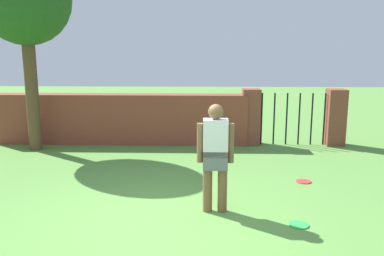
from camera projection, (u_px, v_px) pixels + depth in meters
The scene contains 7 objects.
ground_plane at pixel (160, 226), 5.59m from camera, with size 40.00×40.00×0.00m, color #568C3D.
brick_wall at pixel (121, 119), 10.29m from camera, with size 6.33×0.50×1.26m, color brown.
tree at pixel (25, 1), 9.13m from camera, with size 2.06×2.06×4.51m.
person at pixel (215, 153), 5.93m from camera, with size 0.54×0.22×1.62m.
fence_gate at pixel (293, 117), 10.15m from camera, with size 2.54×0.44×1.40m.
frisbee_red at pixel (304, 181), 7.42m from camera, with size 0.27×0.27×0.02m, color red.
frisbee_green at pixel (299, 225), 5.61m from camera, with size 0.27×0.27×0.02m, color green.
Camera 1 is at (0.60, -5.21, 2.42)m, focal length 38.10 mm.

